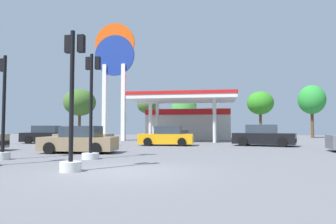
{
  "coord_description": "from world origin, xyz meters",
  "views": [
    {
      "loc": [
        2.88,
        -9.14,
        1.4
      ],
      "look_at": [
        -1.06,
        15.13,
        2.65
      ],
      "focal_mm": 31.83,
      "sensor_mm": 36.0,
      "label": 1
    }
  ],
  "objects_px": {
    "car_3": "(48,135)",
    "traffic_signal_3": "(3,125)",
    "station_pole_sign": "(114,65)",
    "tree_0": "(80,103)",
    "traffic_signal_0": "(91,119)",
    "car_2": "(84,137)",
    "tree_3": "(260,103)",
    "traffic_signal_1": "(72,117)",
    "car_0": "(264,136)",
    "tree_1": "(148,105)",
    "car_5": "(79,141)",
    "tree_4": "(312,100)",
    "car_6": "(167,137)",
    "tree_2": "(184,107)"
  },
  "relations": [
    {
      "from": "car_3",
      "to": "traffic_signal_3",
      "type": "bearing_deg",
      "value": -66.49
    },
    {
      "from": "station_pole_sign",
      "to": "tree_0",
      "type": "height_order",
      "value": "station_pole_sign"
    },
    {
      "from": "station_pole_sign",
      "to": "traffic_signal_0",
      "type": "relative_size",
      "value": 2.65
    },
    {
      "from": "car_2",
      "to": "tree_3",
      "type": "xyz_separation_m",
      "value": [
        15.58,
        19.87,
        3.91
      ]
    },
    {
      "from": "car_3",
      "to": "traffic_signal_1",
      "type": "distance_m",
      "value": 18.13
    },
    {
      "from": "car_0",
      "to": "traffic_signal_0",
      "type": "xyz_separation_m",
      "value": [
        -8.94,
        -10.68,
        1.03
      ]
    },
    {
      "from": "traffic_signal_1",
      "to": "tree_1",
      "type": "distance_m",
      "value": 32.51
    },
    {
      "from": "car_3",
      "to": "car_5",
      "type": "bearing_deg",
      "value": -50.74
    },
    {
      "from": "tree_4",
      "to": "car_5",
      "type": "bearing_deg",
      "value": -127.13
    },
    {
      "from": "tree_4",
      "to": "car_3",
      "type": "bearing_deg",
      "value": -147.29
    },
    {
      "from": "car_6",
      "to": "tree_3",
      "type": "xyz_separation_m",
      "value": [
        9.55,
        18.45,
        3.92
      ]
    },
    {
      "from": "car_2",
      "to": "car_3",
      "type": "distance_m",
      "value": 5.59
    },
    {
      "from": "car_6",
      "to": "tree_3",
      "type": "bearing_deg",
      "value": 62.63
    },
    {
      "from": "traffic_signal_0",
      "to": "traffic_signal_1",
      "type": "xyz_separation_m",
      "value": [
        0.91,
        -3.56,
        -0.02
      ]
    },
    {
      "from": "car_2",
      "to": "traffic_signal_0",
      "type": "xyz_separation_m",
      "value": [
        4.32,
        -8.59,
        1.07
      ]
    },
    {
      "from": "car_0",
      "to": "tree_2",
      "type": "bearing_deg",
      "value": 115.92
    },
    {
      "from": "tree_1",
      "to": "tree_2",
      "type": "xyz_separation_m",
      "value": [
        5.32,
        -2.04,
        -0.44
      ]
    },
    {
      "from": "traffic_signal_0",
      "to": "tree_1",
      "type": "bearing_deg",
      "value": 98.07
    },
    {
      "from": "tree_1",
      "to": "car_6",
      "type": "bearing_deg",
      "value": -72.72
    },
    {
      "from": "station_pole_sign",
      "to": "traffic_signal_3",
      "type": "height_order",
      "value": "station_pole_sign"
    },
    {
      "from": "traffic_signal_0",
      "to": "tree_1",
      "type": "xyz_separation_m",
      "value": [
        -4.03,
        28.45,
        2.8
      ]
    },
    {
      "from": "traffic_signal_0",
      "to": "tree_4",
      "type": "distance_m",
      "value": 34.02
    },
    {
      "from": "car_2",
      "to": "traffic_signal_3",
      "type": "xyz_separation_m",
      "value": [
        0.66,
        -9.44,
        0.82
      ]
    },
    {
      "from": "car_6",
      "to": "tree_2",
      "type": "bearing_deg",
      "value": 91.46
    },
    {
      "from": "car_0",
      "to": "tree_2",
      "type": "relative_size",
      "value": 0.81
    },
    {
      "from": "station_pole_sign",
      "to": "traffic_signal_1",
      "type": "relative_size",
      "value": 2.74
    },
    {
      "from": "tree_3",
      "to": "tree_4",
      "type": "bearing_deg",
      "value": 3.03
    },
    {
      "from": "car_5",
      "to": "tree_4",
      "type": "xyz_separation_m",
      "value": [
        19.7,
        26.02,
        4.31
      ]
    },
    {
      "from": "car_5",
      "to": "tree_0",
      "type": "height_order",
      "value": "tree_0"
    },
    {
      "from": "car_0",
      "to": "car_3",
      "type": "relative_size",
      "value": 1.05
    },
    {
      "from": "car_3",
      "to": "tree_3",
      "type": "relative_size",
      "value": 0.73
    },
    {
      "from": "car_2",
      "to": "tree_1",
      "type": "bearing_deg",
      "value": 89.17
    },
    {
      "from": "car_3",
      "to": "car_0",
      "type": "bearing_deg",
      "value": -2.77
    },
    {
      "from": "traffic_signal_1",
      "to": "traffic_signal_3",
      "type": "height_order",
      "value": "traffic_signal_3"
    },
    {
      "from": "car_0",
      "to": "traffic_signal_1",
      "type": "bearing_deg",
      "value": -119.4
    },
    {
      "from": "tree_4",
      "to": "car_0",
      "type": "bearing_deg",
      "value": -116.09
    },
    {
      "from": "traffic_signal_1",
      "to": "tree_2",
      "type": "height_order",
      "value": "tree_2"
    },
    {
      "from": "traffic_signal_1",
      "to": "tree_0",
      "type": "relative_size",
      "value": 0.67
    },
    {
      "from": "tree_1",
      "to": "tree_3",
      "type": "distance_m",
      "value": 15.29
    },
    {
      "from": "tree_3",
      "to": "car_6",
      "type": "bearing_deg",
      "value": -117.37
    },
    {
      "from": "car_5",
      "to": "tree_1",
      "type": "relative_size",
      "value": 0.7
    },
    {
      "from": "traffic_signal_3",
      "to": "station_pole_sign",
      "type": "bearing_deg",
      "value": 94.35
    },
    {
      "from": "car_5",
      "to": "car_2",
      "type": "bearing_deg",
      "value": 112.68
    },
    {
      "from": "car_5",
      "to": "tree_4",
      "type": "height_order",
      "value": "tree_4"
    },
    {
      "from": "car_3",
      "to": "car_6",
      "type": "xyz_separation_m",
      "value": [
        10.77,
        -1.55,
        -0.03
      ]
    },
    {
      "from": "tree_1",
      "to": "traffic_signal_1",
      "type": "bearing_deg",
      "value": -81.22
    },
    {
      "from": "tree_3",
      "to": "traffic_signal_1",
      "type": "bearing_deg",
      "value": -107.91
    },
    {
      "from": "tree_0",
      "to": "station_pole_sign",
      "type": "bearing_deg",
      "value": -48.19
    },
    {
      "from": "tree_2",
      "to": "car_3",
      "type": "bearing_deg",
      "value": -124.84
    },
    {
      "from": "traffic_signal_1",
      "to": "tree_4",
      "type": "height_order",
      "value": "tree_4"
    }
  ]
}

